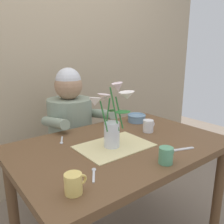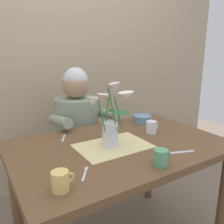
{
  "view_description": "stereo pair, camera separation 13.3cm",
  "coord_description": "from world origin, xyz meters",
  "px_view_note": "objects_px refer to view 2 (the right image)",
  "views": [
    {
      "loc": [
        -0.81,
        -0.97,
        1.26
      ],
      "look_at": [
        -0.02,
        0.05,
        0.92
      ],
      "focal_mm": 37.72,
      "sensor_mm": 36.0,
      "label": 1
    },
    {
      "loc": [
        -0.7,
        -1.04,
        1.26
      ],
      "look_at": [
        -0.02,
        0.05,
        0.92
      ],
      "focal_mm": 37.72,
      "sensor_mm": 36.0,
      "label": 2
    }
  ],
  "objects_px": {
    "seated_person": "(78,139)",
    "ceramic_mug": "(61,181)",
    "tea_cup": "(151,127)",
    "dinner_knife": "(177,153)",
    "coffee_cup": "(161,158)",
    "ceramic_bowl": "(142,119)",
    "flower_vase": "(111,118)"
  },
  "relations": [
    {
      "from": "flower_vase",
      "to": "ceramic_mug",
      "type": "height_order",
      "value": "flower_vase"
    },
    {
      "from": "flower_vase",
      "to": "tea_cup",
      "type": "distance_m",
      "value": 0.37
    },
    {
      "from": "ceramic_bowl",
      "to": "ceramic_mug",
      "type": "relative_size",
      "value": 1.46
    },
    {
      "from": "dinner_knife",
      "to": "ceramic_mug",
      "type": "xyz_separation_m",
      "value": [
        -0.63,
        -0.0,
        0.04
      ]
    },
    {
      "from": "flower_vase",
      "to": "ceramic_bowl",
      "type": "xyz_separation_m",
      "value": [
        0.43,
        0.26,
        -0.14
      ]
    },
    {
      "from": "dinner_knife",
      "to": "seated_person",
      "type": "bearing_deg",
      "value": 121.1
    },
    {
      "from": "dinner_knife",
      "to": "coffee_cup",
      "type": "distance_m",
      "value": 0.18
    },
    {
      "from": "ceramic_bowl",
      "to": "dinner_knife",
      "type": "height_order",
      "value": "ceramic_bowl"
    },
    {
      "from": "seated_person",
      "to": "flower_vase",
      "type": "height_order",
      "value": "seated_person"
    },
    {
      "from": "seated_person",
      "to": "tea_cup",
      "type": "distance_m",
      "value": 0.67
    },
    {
      "from": "seated_person",
      "to": "dinner_knife",
      "type": "distance_m",
      "value": 0.92
    },
    {
      "from": "seated_person",
      "to": "ceramic_mug",
      "type": "distance_m",
      "value": 1.02
    },
    {
      "from": "flower_vase",
      "to": "ceramic_mug",
      "type": "bearing_deg",
      "value": -146.58
    },
    {
      "from": "dinner_knife",
      "to": "ceramic_mug",
      "type": "bearing_deg",
      "value": -160.09
    },
    {
      "from": "ceramic_mug",
      "to": "coffee_cup",
      "type": "distance_m",
      "value": 0.47
    },
    {
      "from": "ceramic_mug",
      "to": "coffee_cup",
      "type": "bearing_deg",
      "value": -6.67
    },
    {
      "from": "flower_vase",
      "to": "ceramic_mug",
      "type": "relative_size",
      "value": 3.95
    },
    {
      "from": "dinner_knife",
      "to": "coffee_cup",
      "type": "xyz_separation_m",
      "value": [
        -0.17,
        -0.05,
        0.04
      ]
    },
    {
      "from": "tea_cup",
      "to": "flower_vase",
      "type": "bearing_deg",
      "value": -171.05
    },
    {
      "from": "dinner_knife",
      "to": "coffee_cup",
      "type": "height_order",
      "value": "coffee_cup"
    },
    {
      "from": "coffee_cup",
      "to": "ceramic_bowl",
      "type": "bearing_deg",
      "value": 58.2
    },
    {
      "from": "ceramic_bowl",
      "to": "dinner_knife",
      "type": "bearing_deg",
      "value": -109.58
    },
    {
      "from": "coffee_cup",
      "to": "tea_cup",
      "type": "bearing_deg",
      "value": 54.35
    },
    {
      "from": "tea_cup",
      "to": "coffee_cup",
      "type": "relative_size",
      "value": 1.0
    },
    {
      "from": "seated_person",
      "to": "dinner_knife",
      "type": "relative_size",
      "value": 5.97
    },
    {
      "from": "seated_person",
      "to": "tea_cup",
      "type": "xyz_separation_m",
      "value": [
        0.26,
        -0.58,
        0.22
      ]
    },
    {
      "from": "seated_person",
      "to": "dinner_knife",
      "type": "xyz_separation_m",
      "value": [
        0.18,
        -0.88,
        0.18
      ]
    },
    {
      "from": "ceramic_mug",
      "to": "coffee_cup",
      "type": "relative_size",
      "value": 1.0
    },
    {
      "from": "seated_person",
      "to": "tea_cup",
      "type": "bearing_deg",
      "value": -66.81
    },
    {
      "from": "dinner_knife",
      "to": "tea_cup",
      "type": "xyz_separation_m",
      "value": [
        0.09,
        0.3,
        0.04
      ]
    },
    {
      "from": "dinner_knife",
      "to": "tea_cup",
      "type": "distance_m",
      "value": 0.32
    },
    {
      "from": "dinner_knife",
      "to": "tea_cup",
      "type": "relative_size",
      "value": 2.04
    }
  ]
}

